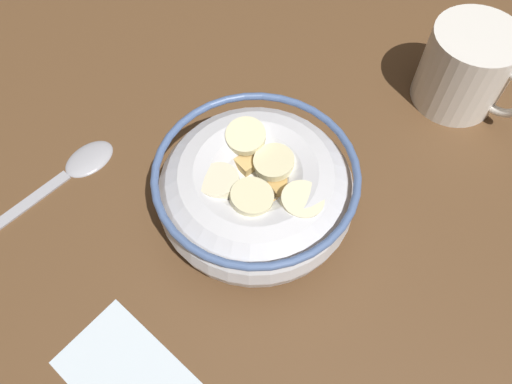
# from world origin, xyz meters

# --- Properties ---
(ground_plane) EXTENTS (1.33, 1.33, 0.02)m
(ground_plane) POSITION_xyz_m (0.00, 0.00, -0.01)
(ground_plane) COLOR brown
(cereal_bowl) EXTENTS (0.15, 0.15, 0.07)m
(cereal_bowl) POSITION_xyz_m (-0.00, -0.00, 0.03)
(cereal_bowl) COLOR silver
(cereal_bowl) RESTS_ON ground_plane
(spoon) EXTENTS (0.04, 0.16, 0.01)m
(spoon) POSITION_xyz_m (-0.13, -0.10, 0.00)
(spoon) COLOR #A5A5AD
(spoon) RESTS_ON ground_plane
(coffee_mug) EXTENTS (0.10, 0.08, 0.08)m
(coffee_mug) POSITION_xyz_m (0.03, 0.22, 0.04)
(coffee_mug) COLOR white
(coffee_mug) RESTS_ON ground_plane
(folded_napkin) EXTENTS (0.11, 0.07, 0.00)m
(folded_napkin) POSITION_xyz_m (0.04, -0.15, 0.00)
(folded_napkin) COLOR silver
(folded_napkin) RESTS_ON ground_plane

